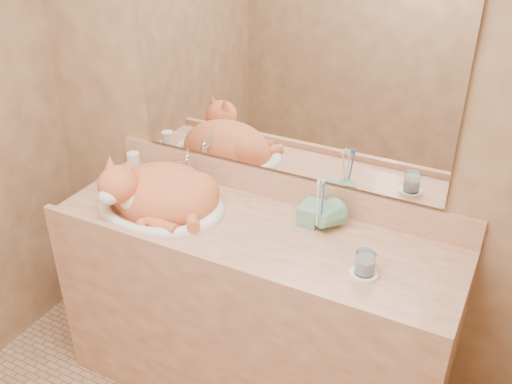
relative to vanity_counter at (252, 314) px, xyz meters
The scene contains 12 objects.
wall_back 0.87m from the vanity_counter, 90.00° to the left, with size 2.40×0.02×2.50m, color brown.
vanity_counter is the anchor object (origin of this frame).
mirror 1.00m from the vanity_counter, 90.00° to the left, with size 1.30×0.02×0.80m, color white.
sink_basin 0.65m from the vanity_counter, behind, with size 0.53×0.45×0.17m, color white, non-canonical shape.
faucet 0.68m from the vanity_counter, 155.62° to the left, with size 0.04×0.11×0.16m, color silver, non-canonical shape.
cat 0.65m from the vanity_counter, behind, with size 0.46×0.37×0.25m, color #C4562D, non-canonical shape.
soap_dispenser 0.55m from the vanity_counter, 30.62° to the left, with size 0.08×0.08×0.17m, color #66A382.
toothbrush_cup 0.54m from the vanity_counter, 23.04° to the left, with size 0.11×0.11×0.11m, color #66A382.
toothbrushes 0.61m from the vanity_counter, 23.04° to the left, with size 0.04×0.04×0.23m, color white, non-canonical shape.
saucer 0.64m from the vanity_counter, ahead, with size 0.10×0.10×0.01m, color white.
water_glass 0.67m from the vanity_counter, ahead, with size 0.07×0.07×0.08m, color white.
lotion_bottle 0.82m from the vanity_counter, 169.15° to the left, with size 0.05×0.05×0.13m, color white.
Camera 1 is at (0.85, -0.89, 2.07)m, focal length 40.00 mm.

